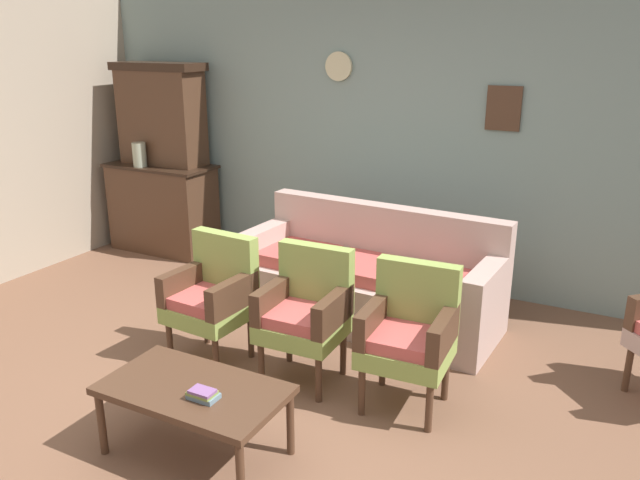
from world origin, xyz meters
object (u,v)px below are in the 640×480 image
object	(u,v)px
vase_on_cabinet	(139,155)
floral_couch	(369,282)
armchair_near_cabinet	(213,293)
coffee_table	(194,394)
book_stack_on_table	(203,394)
armchair_by_doorway	(409,331)
side_cabinet	(163,207)
armchair_near_couch_end	(306,309)

from	to	relation	value
vase_on_cabinet	floral_couch	distance (m)	2.90
vase_on_cabinet	armchair_near_cabinet	distance (m)	2.64
coffee_table	book_stack_on_table	distance (m)	0.16
vase_on_cabinet	floral_couch	bearing A→B (deg)	-9.13
vase_on_cabinet	armchair_by_doorway	size ratio (longest dim) A/B	0.28
side_cabinet	armchair_by_doorway	world-z (taller)	side_cabinet
armchair_near_couch_end	book_stack_on_table	distance (m)	1.08
armchair_near_couch_end	book_stack_on_table	xyz separation A→B (m)	(-0.01, -1.08, -0.05)
side_cabinet	floral_couch	xyz separation A→B (m)	(2.66, -0.62, -0.14)
vase_on_cabinet	armchair_by_doorway	world-z (taller)	vase_on_cabinet
armchair_near_couch_end	coffee_table	world-z (taller)	armchair_near_couch_end
book_stack_on_table	side_cabinet	bearing A→B (deg)	133.99
armchair_near_cabinet	book_stack_on_table	world-z (taller)	armchair_near_cabinet
side_cabinet	coffee_table	distance (m)	3.67
floral_couch	armchair_near_cabinet	xyz separation A→B (m)	(-0.71, -1.11, 0.17)
side_cabinet	floral_couch	world-z (taller)	side_cabinet
armchair_near_couch_end	armchair_by_doorway	xyz separation A→B (m)	(0.71, 0.01, 0.00)
side_cabinet	armchair_by_doorway	bearing A→B (deg)	-26.04
side_cabinet	coffee_table	world-z (taller)	side_cabinet
armchair_by_doorway	book_stack_on_table	distance (m)	1.31
side_cabinet	floral_couch	bearing A→B (deg)	-13.04
book_stack_on_table	armchair_by_doorway	bearing A→B (deg)	56.28
vase_on_cabinet	book_stack_on_table	distance (m)	3.81
armchair_near_couch_end	book_stack_on_table	bearing A→B (deg)	-90.78
armchair_near_cabinet	coffee_table	size ratio (longest dim) A/B	0.90
vase_on_cabinet	armchair_near_couch_end	xyz separation A→B (m)	(2.77, -1.49, -0.55)
armchair_by_doorway	vase_on_cabinet	bearing A→B (deg)	157.02
side_cabinet	vase_on_cabinet	bearing A→B (deg)	-122.99
armchair_near_cabinet	coffee_table	distance (m)	1.11
vase_on_cabinet	book_stack_on_table	bearing A→B (deg)	-42.99
floral_couch	coffee_table	bearing A→B (deg)	-93.89
floral_couch	vase_on_cabinet	bearing A→B (deg)	170.87
side_cabinet	vase_on_cabinet	size ratio (longest dim) A/B	4.66
side_cabinet	armchair_near_couch_end	world-z (taller)	side_cabinet
side_cabinet	floral_couch	size ratio (longest dim) A/B	0.54
vase_on_cabinet	floral_couch	world-z (taller)	vase_on_cabinet
side_cabinet	coffee_table	size ratio (longest dim) A/B	1.16
vase_on_cabinet	armchair_by_doorway	bearing A→B (deg)	-22.98
armchair_near_couch_end	coffee_table	size ratio (longest dim) A/B	0.90
vase_on_cabinet	armchair_by_doorway	xyz separation A→B (m)	(3.48, -1.48, -0.55)
vase_on_cabinet	armchair_near_couch_end	size ratio (longest dim) A/B	0.28
vase_on_cabinet	floral_couch	size ratio (longest dim) A/B	0.12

